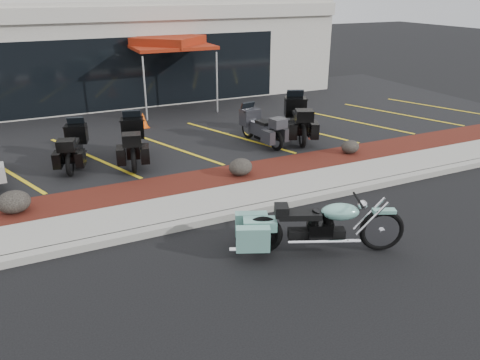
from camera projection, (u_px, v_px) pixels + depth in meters
name	position (u px, v px, depth m)	size (l,w,h in m)	color
ground	(254.00, 236.00, 9.11)	(90.00, 90.00, 0.00)	black
curb	(235.00, 214.00, 9.84)	(24.00, 0.25, 0.15)	gray
sidewalk	(222.00, 201.00, 10.42)	(24.00, 1.20, 0.15)	gray
mulch_bed	(203.00, 182.00, 11.43)	(24.00, 1.20, 0.16)	#36110C
upper_lot	(146.00, 126.00, 15.95)	(26.00, 9.60, 0.15)	black
dealership_building	(107.00, 48.00, 20.45)	(18.00, 8.16, 4.00)	#ABA79A
boulder_left	(14.00, 202.00, 9.62)	(0.67, 0.56, 0.47)	black
boulder_mid	(241.00, 167.00, 11.55)	(0.60, 0.50, 0.43)	black
boulder_right	(350.00, 147.00, 13.08)	(0.52, 0.43, 0.37)	black
hero_cruiser	(382.00, 224.00, 8.41)	(3.06, 0.78, 1.08)	#73B4A5
touring_black_front	(78.00, 137.00, 12.67)	(1.95, 0.74, 1.13)	black
touring_black_mid	(133.00, 132.00, 12.95)	(2.13, 0.81, 1.24)	black
touring_grey	(248.00, 120.00, 14.27)	(1.95, 0.74, 1.13)	#2C2C31
touring_black_rear	(294.00, 111.00, 14.93)	(2.32, 0.89, 1.35)	black
traffic_cone	(143.00, 120.00, 15.48)	(0.33, 0.33, 0.50)	#EA4D07
popup_canopy	(169.00, 43.00, 17.13)	(3.57, 3.57, 2.66)	silver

